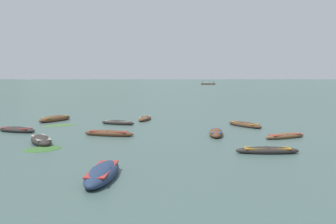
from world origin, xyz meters
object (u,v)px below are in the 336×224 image
at_px(rowboat_0, 17,130).
at_px(rowboat_4, 109,133).
at_px(rowboat_5, 102,173).
at_px(ferry_0, 208,84).
at_px(rowboat_10, 41,140).
at_px(rowboat_3, 118,123).
at_px(rowboat_2, 285,136).
at_px(rowboat_12, 267,151).
at_px(rowboat_6, 216,133).
at_px(rowboat_7, 245,125).
at_px(rowboat_1, 55,119).
at_px(rowboat_8, 145,119).

distance_m(rowboat_0, rowboat_4, 7.28).
relative_size(rowboat_5, ferry_0, 0.43).
bearing_deg(rowboat_10, rowboat_0, 125.74).
bearing_deg(rowboat_5, rowboat_10, 123.61).
bearing_deg(rowboat_5, rowboat_0, 124.44).
distance_m(rowboat_3, rowboat_5, 16.44).
xyz_separation_m(rowboat_2, rowboat_10, (-15.46, -1.80, 0.07)).
bearing_deg(rowboat_12, rowboat_6, 107.52).
distance_m(rowboat_6, rowboat_10, 11.44).
distance_m(rowboat_10, rowboat_12, 13.23).
distance_m(rowboat_3, rowboat_10, 9.53).
xyz_separation_m(rowboat_2, rowboat_6, (-4.41, 1.13, 0.04)).
bearing_deg(rowboat_7, rowboat_6, -123.95).
relative_size(rowboat_7, rowboat_10, 1.11).
xyz_separation_m(rowboat_1, rowboat_4, (6.26, -8.47, -0.04)).
xyz_separation_m(rowboat_4, rowboat_12, (9.24, -5.80, -0.02)).
bearing_deg(rowboat_7, rowboat_3, 172.31).
distance_m(rowboat_0, ferry_0, 190.18).
bearing_deg(rowboat_8, rowboat_12, -63.94).
bearing_deg(rowboat_4, rowboat_3, 91.48).
height_order(rowboat_2, rowboat_8, rowboat_8).
distance_m(rowboat_1, rowboat_8, 8.30).
bearing_deg(ferry_0, rowboat_6, -97.03).
height_order(rowboat_5, rowboat_6, rowboat_5).
xyz_separation_m(rowboat_0, rowboat_12, (16.28, -7.62, -0.02)).
height_order(rowboat_1, rowboat_2, rowboat_1).
height_order(rowboat_0, rowboat_8, rowboat_0).
bearing_deg(rowboat_3, rowboat_5, -84.83).
xyz_separation_m(rowboat_10, rowboat_12, (12.90, -2.92, -0.05)).
height_order(rowboat_0, rowboat_2, rowboat_0).
bearing_deg(rowboat_1, rowboat_5, -68.08).
bearing_deg(rowboat_0, ferry_0, 78.58).
bearing_deg(rowboat_6, rowboat_4, -179.68).
bearing_deg(rowboat_10, rowboat_1, 102.90).
height_order(rowboat_2, rowboat_4, rowboat_4).
bearing_deg(rowboat_5, ferry_0, 81.61).
relative_size(rowboat_4, rowboat_7, 1.01).
relative_size(rowboat_6, rowboat_8, 1.02).
relative_size(rowboat_0, rowboat_1, 0.85).
distance_m(rowboat_1, rowboat_4, 10.53).
height_order(rowboat_2, rowboat_5, rowboat_5).
height_order(rowboat_7, ferry_0, ferry_0).
xyz_separation_m(rowboat_6, rowboat_7, (3.03, 4.51, -0.02)).
bearing_deg(rowboat_3, rowboat_2, -30.59).
bearing_deg(rowboat_7, rowboat_0, -171.11).
relative_size(rowboat_10, ferry_0, 0.37).
height_order(rowboat_0, rowboat_6, rowboat_6).
bearing_deg(rowboat_1, rowboat_2, -27.88).
xyz_separation_m(rowboat_2, rowboat_5, (-10.48, -9.30, 0.06)).
bearing_deg(rowboat_6, rowboat_5, -120.17).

